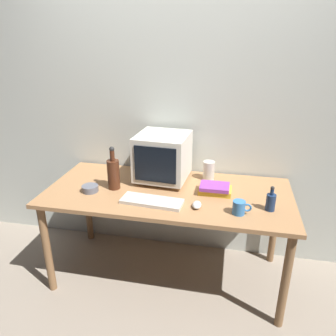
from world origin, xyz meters
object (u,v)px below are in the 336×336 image
Objects in this scene: metal_canister at (209,171)px; keyboard at (152,201)px; bottle_short at (271,201)px; mug at (239,208)px; crt_monitor at (163,157)px; computer_mouse at (197,205)px; cd_spindle at (90,188)px; bottle_tall at (113,173)px; book_stack at (215,189)px.

keyboard is at bearing -125.86° from metal_canister.
bottle_short is 0.22m from mug.
crt_monitor is 4.13× the size of computer_mouse.
crt_monitor is at bearing 96.12° from keyboard.
metal_canister is (-0.24, 0.50, 0.03)m from mug.
cd_spindle is at bearing 179.12° from bottle_short.
bottle_short is (0.78, 0.06, 0.05)m from keyboard.
bottle_short reaches higher than metal_canister.
bottle_tall is 0.75m from book_stack.
book_stack reaches higher than keyboard.
keyboard is at bearing 177.35° from computer_mouse.
mug is at bearing 1.84° from keyboard.
keyboard is 0.49m from cd_spindle.
crt_monitor reaches higher than cd_spindle.
bottle_short reaches higher than book_stack.
cd_spindle is 0.91m from metal_canister.
keyboard is 0.47m from book_stack.
cd_spindle is 0.80× the size of metal_canister.
computer_mouse is at bearing 4.91° from keyboard.
bottle_tall is 0.20m from cd_spindle.
metal_canister reaches higher than book_stack.
computer_mouse is at bearing 173.69° from mug.
crt_monitor is 0.53m from computer_mouse.
bottle_tall is 0.94m from mug.
bottle_tall reaches higher than book_stack.
keyboard is 2.80× the size of metal_canister.
computer_mouse is at bearing -94.10° from metal_canister.
bottle_short is at bearing -22.51° from crt_monitor.
metal_canister is at bearing 13.46° from crt_monitor.
bottle_tall is 1.91× the size of bottle_short.
keyboard is (0.01, -0.39, -0.18)m from crt_monitor.
bottle_tall reaches higher than mug.
bottle_tall is (-0.64, 0.17, 0.10)m from computer_mouse.
crt_monitor is 0.38m from metal_canister.
computer_mouse is 0.28m from mug.
cd_spindle is at bearing 174.11° from mug.
bottle_tall is 2.72× the size of mug.
metal_canister is at bearing 24.33° from bottle_tall.
crt_monitor is 1.27× the size of bottle_tall.
mug is 1.00× the size of cd_spindle.
cd_spindle is (-0.15, -0.09, -0.10)m from bottle_tall.
bottle_tall is 0.74m from metal_canister.
computer_mouse is 0.26m from book_stack.
computer_mouse is 0.43× the size of book_stack.
book_stack is at bearing 34.83° from keyboard.
bottle_short is at bearing 24.60° from mug.
book_stack is 0.25m from metal_canister.
metal_canister is at bearing 105.95° from book_stack.
bottle_tall is at bearing 174.53° from bottle_short.
cd_spindle is at bearing -154.68° from metal_canister.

